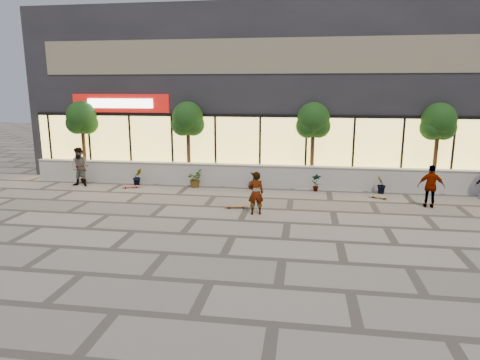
# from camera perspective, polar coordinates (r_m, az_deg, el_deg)

# --- Properties ---
(ground) EXTENTS (80.00, 80.00, 0.00)m
(ground) POSITION_cam_1_polar(r_m,az_deg,el_deg) (13.47, -0.97, -7.52)
(ground) COLOR gray
(ground) RESTS_ON ground
(planter_wall) EXTENTS (22.00, 0.42, 1.04)m
(planter_wall) POSITION_cam_1_polar(r_m,az_deg,el_deg) (20.03, 2.36, 0.58)
(planter_wall) COLOR beige
(planter_wall) RESTS_ON ground
(retail_building) EXTENTS (24.00, 9.17, 8.50)m
(retail_building) POSITION_cam_1_polar(r_m,az_deg,el_deg) (25.08, 3.84, 11.46)
(retail_building) COLOR black
(retail_building) RESTS_ON ground
(shrub_a) EXTENTS (0.43, 0.29, 0.81)m
(shrub_a) POSITION_cam_1_polar(r_m,az_deg,el_deg) (22.12, -20.26, 0.63)
(shrub_a) COLOR #123611
(shrub_a) RESTS_ON ground
(shrub_b) EXTENTS (0.57, 0.57, 0.81)m
(shrub_b) POSITION_cam_1_polar(r_m,az_deg,el_deg) (20.92, -13.52, 0.42)
(shrub_b) COLOR #123611
(shrub_b) RESTS_ON ground
(shrub_c) EXTENTS (0.68, 0.77, 0.81)m
(shrub_c) POSITION_cam_1_polar(r_m,az_deg,el_deg) (20.04, -6.08, 0.19)
(shrub_c) COLOR #123611
(shrub_c) RESTS_ON ground
(shrub_d) EXTENTS (0.64, 0.64, 0.81)m
(shrub_d) POSITION_cam_1_polar(r_m,az_deg,el_deg) (19.53, 1.89, -0.07)
(shrub_d) COLOR #123611
(shrub_d) RESTS_ON ground
(shrub_e) EXTENTS (0.46, 0.35, 0.81)m
(shrub_e) POSITION_cam_1_polar(r_m,az_deg,el_deg) (19.41, 10.12, -0.33)
(shrub_e) COLOR #123611
(shrub_e) RESTS_ON ground
(shrub_f) EXTENTS (0.55, 0.57, 0.81)m
(shrub_f) POSITION_cam_1_polar(r_m,az_deg,el_deg) (19.69, 18.29, -0.58)
(shrub_f) COLOR #123611
(shrub_f) RESTS_ON ground
(tree_west) EXTENTS (1.60, 1.50, 3.92)m
(tree_west) POSITION_cam_1_polar(r_m,az_deg,el_deg) (23.12, -20.34, 7.56)
(tree_west) COLOR #3F2316
(tree_west) RESTS_ON ground
(tree_midwest) EXTENTS (1.60, 1.50, 3.92)m
(tree_midwest) POSITION_cam_1_polar(r_m,az_deg,el_deg) (21.03, -6.97, 7.83)
(tree_midwest) COLOR #3F2316
(tree_midwest) RESTS_ON ground
(tree_mideast) EXTENTS (1.60, 1.50, 3.92)m
(tree_mideast) POSITION_cam_1_polar(r_m,az_deg,el_deg) (20.27, 9.75, 7.59)
(tree_mideast) COLOR #3F2316
(tree_mideast) RESTS_ON ground
(tree_east) EXTENTS (1.60, 1.50, 3.92)m
(tree_east) POSITION_cam_1_polar(r_m,az_deg,el_deg) (21.10, 24.96, 6.81)
(tree_east) COLOR #3F2316
(tree_east) RESTS_ON ground
(skater_center) EXTENTS (0.66, 0.53, 1.59)m
(skater_center) POSITION_cam_1_polar(r_m,az_deg,el_deg) (15.57, 2.12, -1.76)
(skater_center) COLOR silver
(skater_center) RESTS_ON ground
(skater_left) EXTENTS (0.90, 0.71, 1.84)m
(skater_left) POSITION_cam_1_polar(r_m,az_deg,el_deg) (21.39, -20.53, 1.64)
(skater_left) COLOR tan
(skater_left) RESTS_ON ground
(skater_right_near) EXTENTS (1.02, 0.54, 1.66)m
(skater_right_near) POSITION_cam_1_polar(r_m,az_deg,el_deg) (18.02, 24.12, -0.79)
(skater_right_near) COLOR silver
(skater_right_near) RESTS_ON ground
(skateboard_center) EXTENTS (0.90, 0.40, 0.11)m
(skateboard_center) POSITION_cam_1_polar(r_m,az_deg,el_deg) (16.49, -0.53, -3.50)
(skateboard_center) COLOR #965A31
(skateboard_center) RESTS_ON ground
(skateboard_left) EXTENTS (0.79, 0.50, 0.09)m
(skateboard_left) POSITION_cam_1_polar(r_m,az_deg,el_deg) (20.46, -14.35, -0.82)
(skateboard_left) COLOR #CB4326
(skateboard_left) RESTS_ON ground
(skateboard_right_near) EXTENTS (0.78, 0.53, 0.09)m
(skateboard_right_near) POSITION_cam_1_polar(r_m,az_deg,el_deg) (18.87, 18.02, -2.13)
(skateboard_right_near) COLOR olive
(skateboard_right_near) RESTS_ON ground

